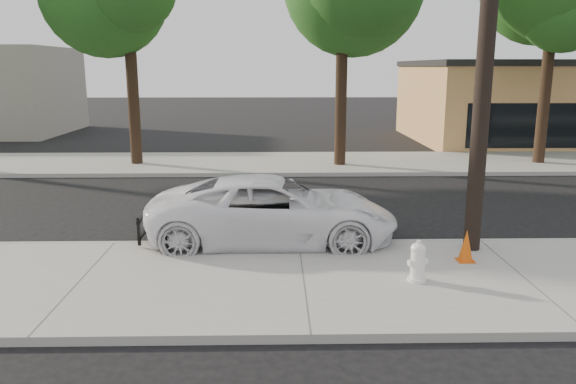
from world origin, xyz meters
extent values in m
plane|color=black|center=(0.00, 0.00, 0.00)|extent=(120.00, 120.00, 0.00)
cube|color=gray|center=(0.00, -4.30, 0.07)|extent=(90.00, 4.40, 0.15)
cube|color=gray|center=(0.00, 8.50, 0.07)|extent=(90.00, 5.00, 0.15)
cube|color=#9E9B93|center=(0.00, -2.10, 0.07)|extent=(90.00, 0.12, 0.16)
cylinder|color=black|center=(3.60, -2.70, 4.65)|extent=(0.34, 0.34, 9.00)
cylinder|color=black|center=(-6.00, 8.20, 2.28)|extent=(0.44, 0.44, 4.25)
sphere|color=#214C15|center=(-6.00, 8.20, 5.80)|extent=(4.20, 4.20, 4.20)
cylinder|color=black|center=(2.00, 7.80, 2.53)|extent=(0.44, 0.44, 4.75)
cylinder|color=black|center=(10.00, 8.10, 2.35)|extent=(0.44, 0.44, 4.40)
sphere|color=#214C15|center=(10.00, 8.10, 6.00)|extent=(4.35, 4.35, 4.35)
imported|color=white|center=(-0.55, -1.80, 0.76)|extent=(5.45, 2.54, 1.51)
cylinder|color=white|center=(2.02, -4.48, 0.18)|extent=(0.34, 0.34, 0.06)
cylinder|color=white|center=(2.02, -4.48, 0.44)|extent=(0.26, 0.26, 0.58)
ellipsoid|color=white|center=(2.02, -4.48, 0.76)|extent=(0.28, 0.28, 0.19)
cylinder|color=white|center=(2.02, -4.48, 0.50)|extent=(0.38, 0.21, 0.12)
cylinder|color=white|center=(2.02, -4.48, 0.50)|extent=(0.19, 0.22, 0.15)
cube|color=#DC510B|center=(3.22, -3.46, 0.16)|extent=(0.34, 0.34, 0.02)
cone|color=#DC510B|center=(3.22, -3.46, 0.47)|extent=(0.30, 0.30, 0.63)
camera|label=1|loc=(-0.48, -13.84, 3.88)|focal=35.00mm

